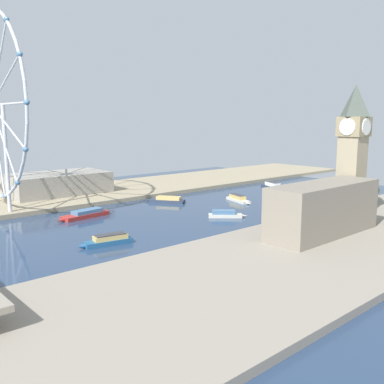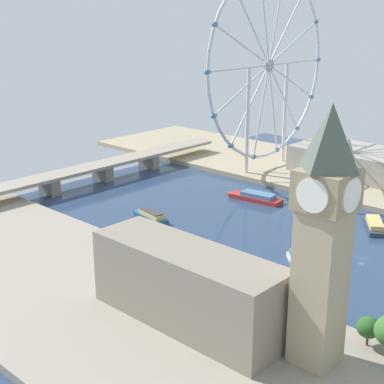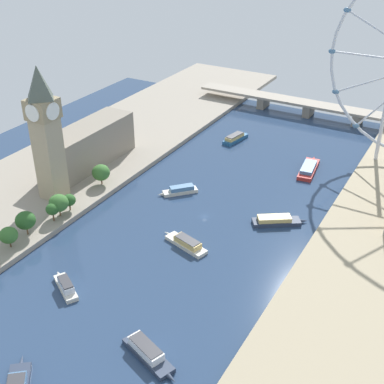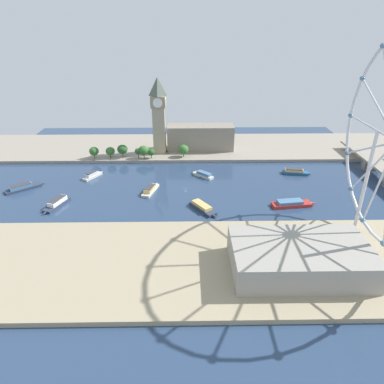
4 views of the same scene
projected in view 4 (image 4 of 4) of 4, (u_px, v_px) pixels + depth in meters
name	position (u px, v px, depth m)	size (l,w,h in m)	color
ground_plane	(186.00, 188.00, 298.21)	(379.27, 379.27, 0.00)	navy
riverbank_left	(186.00, 147.00, 391.35)	(90.00, 520.00, 3.00)	gray
riverbank_right	(186.00, 263.00, 203.75)	(90.00, 520.00, 3.00)	tan
clock_tower	(159.00, 115.00, 354.42)	(15.50, 15.50, 77.20)	tan
parliament_block	(200.00, 137.00, 375.54)	(22.00, 70.65, 26.19)	gray
tree_row_embankment	(137.00, 150.00, 353.57)	(14.01, 100.82, 13.23)	#513823
riverside_hall	(300.00, 258.00, 193.06)	(43.70, 75.74, 16.25)	gray
tour_boat_0	(203.00, 207.00, 263.78)	(28.03, 21.08, 4.66)	#2D384C
tour_boat_1	(150.00, 189.00, 291.87)	(29.12, 13.37, 5.07)	beige
tour_boat_2	(57.00, 203.00, 269.34)	(29.46, 15.44, 5.63)	#2D384C
tour_boat_3	(292.00, 204.00, 269.30)	(12.78, 36.29, 4.86)	#B22D28
tour_boat_4	(295.00, 172.00, 325.32)	(10.70, 27.69, 5.31)	#235684
tour_boat_5	(92.00, 175.00, 318.23)	(22.06, 15.32, 5.72)	beige
tour_boat_6	(203.00, 175.00, 320.22)	(19.51, 20.67, 4.63)	beige
tour_boat_7	(22.00, 187.00, 295.49)	(24.93, 29.01, 5.06)	#2D384C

